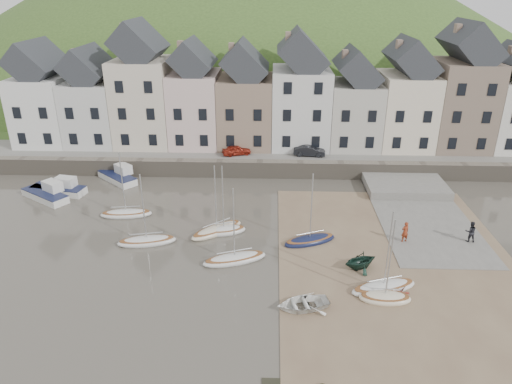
{
  "coord_description": "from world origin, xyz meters",
  "views": [
    {
      "loc": [
        1.41,
        -31.22,
        19.53
      ],
      "look_at": [
        0.0,
        6.0,
        3.0
      ],
      "focal_mm": 33.21,
      "sensor_mm": 36.0,
      "label": 1
    }
  ],
  "objects_px": {
    "car_left": "(237,150)",
    "car_right": "(309,151)",
    "person_dark": "(471,232)",
    "rowboat_white": "(303,303)",
    "sailboat_0": "(126,213)",
    "person_red": "(405,232)",
    "rowboat_red": "(391,291)",
    "rowboat_green": "(360,260)"
  },
  "relations": [
    {
      "from": "rowboat_green",
      "to": "car_left",
      "type": "distance_m",
      "value": 23.23
    },
    {
      "from": "rowboat_white",
      "to": "rowboat_green",
      "type": "relative_size",
      "value": 1.33
    },
    {
      "from": "sailboat_0",
      "to": "person_red",
      "type": "bearing_deg",
      "value": -9.19
    },
    {
      "from": "person_red",
      "to": "car_right",
      "type": "distance_m",
      "value": 17.86
    },
    {
      "from": "person_dark",
      "to": "car_right",
      "type": "relative_size",
      "value": 0.51
    },
    {
      "from": "rowboat_green",
      "to": "rowboat_red",
      "type": "xyz_separation_m",
      "value": [
        1.59,
        -3.19,
        -0.42
      ]
    },
    {
      "from": "person_red",
      "to": "person_dark",
      "type": "bearing_deg",
      "value": 164.4
    },
    {
      "from": "sailboat_0",
      "to": "car_left",
      "type": "xyz_separation_m",
      "value": [
        9.16,
        12.61,
        1.89
      ]
    },
    {
      "from": "person_red",
      "to": "rowboat_green",
      "type": "bearing_deg",
      "value": 25.74
    },
    {
      "from": "sailboat_0",
      "to": "person_red",
      "type": "xyz_separation_m",
      "value": [
        24.11,
        -3.9,
        0.74
      ]
    },
    {
      "from": "rowboat_green",
      "to": "rowboat_red",
      "type": "bearing_deg",
      "value": 1.26
    },
    {
      "from": "rowboat_red",
      "to": "car_right",
      "type": "xyz_separation_m",
      "value": [
        -4.07,
        23.75,
        1.85
      ]
    },
    {
      "from": "rowboat_red",
      "to": "car_right",
      "type": "bearing_deg",
      "value": 144.38
    },
    {
      "from": "sailboat_0",
      "to": "person_dark",
      "type": "bearing_deg",
      "value": -7.12
    },
    {
      "from": "rowboat_white",
      "to": "person_dark",
      "type": "xyz_separation_m",
      "value": [
        14.07,
        9.16,
        0.6
      ]
    },
    {
      "from": "car_right",
      "to": "sailboat_0",
      "type": "bearing_deg",
      "value": 131.53
    },
    {
      "from": "car_left",
      "to": "rowboat_white",
      "type": "bearing_deg",
      "value": 175.73
    },
    {
      "from": "sailboat_0",
      "to": "car_right",
      "type": "bearing_deg",
      "value": 35.95
    },
    {
      "from": "person_dark",
      "to": "car_left",
      "type": "xyz_separation_m",
      "value": [
        -20.28,
        16.29,
        1.14
      ]
    },
    {
      "from": "person_dark",
      "to": "car_left",
      "type": "distance_m",
      "value": 26.04
    },
    {
      "from": "rowboat_red",
      "to": "person_dark",
      "type": "bearing_deg",
      "value": 87.71
    },
    {
      "from": "rowboat_red",
      "to": "person_red",
      "type": "relative_size",
      "value": 1.48
    },
    {
      "from": "rowboat_red",
      "to": "car_left",
      "type": "xyz_separation_m",
      "value": [
        -12.3,
        23.75,
        1.82
      ]
    },
    {
      "from": "person_red",
      "to": "car_left",
      "type": "distance_m",
      "value": 22.3
    },
    {
      "from": "rowboat_white",
      "to": "car_right",
      "type": "height_order",
      "value": "car_right"
    },
    {
      "from": "sailboat_0",
      "to": "rowboat_white",
      "type": "height_order",
      "value": "sailboat_0"
    },
    {
      "from": "rowboat_white",
      "to": "person_red",
      "type": "bearing_deg",
      "value": 120.5
    },
    {
      "from": "rowboat_white",
      "to": "rowboat_red",
      "type": "distance_m",
      "value": 6.32
    },
    {
      "from": "rowboat_white",
      "to": "rowboat_red",
      "type": "relative_size",
      "value": 1.33
    },
    {
      "from": "car_left",
      "to": "car_right",
      "type": "bearing_deg",
      "value": -108.0
    },
    {
      "from": "rowboat_white",
      "to": "person_dark",
      "type": "bearing_deg",
      "value": 107.9
    },
    {
      "from": "rowboat_green",
      "to": "person_dark",
      "type": "height_order",
      "value": "person_dark"
    },
    {
      "from": "car_left",
      "to": "car_right",
      "type": "height_order",
      "value": "car_right"
    },
    {
      "from": "car_left",
      "to": "sailboat_0",
      "type": "bearing_deg",
      "value": 126.0
    },
    {
      "from": "rowboat_green",
      "to": "rowboat_red",
      "type": "relative_size",
      "value": 1.0
    },
    {
      "from": "rowboat_red",
      "to": "person_dark",
      "type": "xyz_separation_m",
      "value": [
        7.98,
        7.46,
        0.68
      ]
    },
    {
      "from": "rowboat_red",
      "to": "rowboat_white",
      "type": "bearing_deg",
      "value": -119.76
    },
    {
      "from": "person_dark",
      "to": "car_left",
      "type": "relative_size",
      "value": 0.55
    },
    {
      "from": "rowboat_white",
      "to": "car_left",
      "type": "distance_m",
      "value": 26.25
    },
    {
      "from": "person_red",
      "to": "person_dark",
      "type": "distance_m",
      "value": 5.34
    },
    {
      "from": "rowboat_white",
      "to": "car_left",
      "type": "bearing_deg",
      "value": 178.58
    },
    {
      "from": "rowboat_red",
      "to": "person_dark",
      "type": "distance_m",
      "value": 10.95
    }
  ]
}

